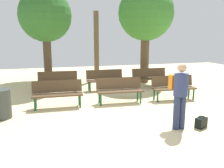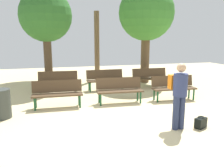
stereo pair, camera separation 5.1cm
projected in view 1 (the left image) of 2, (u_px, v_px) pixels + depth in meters
ground_plane at (133, 118)px, 6.49m from camera, size 24.00×24.00×0.00m
bench_r0_c0 at (58, 92)px, 7.41m from camera, size 1.62×0.54×0.87m
bench_r0_c1 at (119, 89)px, 7.93m from camera, size 1.62×0.57×0.87m
bench_r0_c2 at (173, 86)px, 8.35m from camera, size 1.63×0.58×0.87m
bench_r1_c0 at (58, 81)px, 9.40m from camera, size 1.63×0.58×0.87m
bench_r1_c1 at (105, 79)px, 9.88m from camera, size 1.60×0.49×0.87m
bench_r1_c2 at (150, 77)px, 10.33m from camera, size 1.61×0.53×0.87m
tree_0 at (45, 7)px, 11.91m from camera, size 2.36×2.36×5.01m
tree_1 at (45, 17)px, 9.88m from camera, size 2.27×2.27×4.32m
tree_2 at (146, 14)px, 11.05m from camera, size 2.67×2.67×4.75m
tree_3 at (96, 46)px, 11.96m from camera, size 0.26×0.26×3.57m
visitor_with_backpack at (180, 92)px, 5.58m from camera, size 0.35×0.53×1.65m
handbag at (201, 122)px, 5.78m from camera, size 0.37×0.30×0.29m
trash_bin at (1, 104)px, 6.40m from camera, size 0.56×0.56×0.83m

